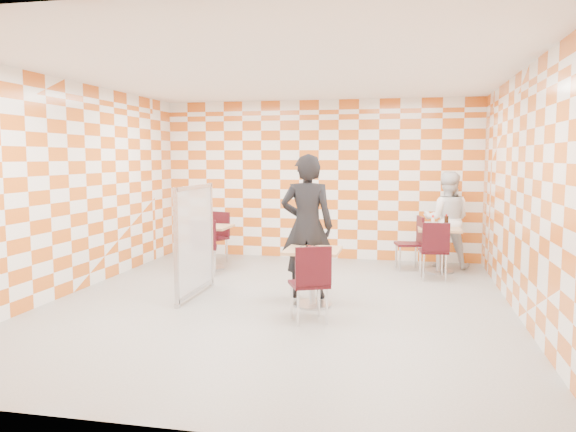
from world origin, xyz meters
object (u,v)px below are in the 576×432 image
(chair_second_side, at_px, (414,239))
(main_table, at_px, (313,267))
(chair_second_front, at_px, (435,246))
(chair_empty_far, at_px, (217,233))
(man_dark, at_px, (307,226))
(chair_main_front, at_px, (311,278))
(partition, at_px, (195,240))
(soda_bottle, at_px, (446,222))
(sport_bottle, at_px, (433,222))
(empty_table, at_px, (210,240))
(chair_empty_near, at_px, (203,243))
(man_white, at_px, (447,220))
(second_table, at_px, (439,242))

(chair_second_side, bearing_deg, main_table, -116.24)
(chair_second_front, relative_size, chair_empty_far, 1.00)
(chair_empty_far, xyz_separation_m, man_dark, (2.07, -2.23, 0.44))
(chair_second_front, relative_size, chair_second_side, 1.00)
(chair_main_front, height_order, partition, partition)
(main_table, bearing_deg, partition, 173.57)
(soda_bottle, bearing_deg, sport_bottle, 156.31)
(man_dark, height_order, sport_bottle, man_dark)
(chair_second_side, distance_m, sport_bottle, 0.43)
(chair_main_front, distance_m, partition, 2.06)
(empty_table, relative_size, chair_empty_near, 0.81)
(man_white, xyz_separation_m, sport_bottle, (-0.25, -0.35, -0.00))
(partition, xyz_separation_m, sport_bottle, (3.31, 2.52, 0.05))
(second_table, relative_size, chair_empty_near, 0.81)
(chair_second_front, xyz_separation_m, man_white, (0.26, 1.17, 0.30))
(main_table, height_order, second_table, same)
(chair_second_side, xyz_separation_m, chair_empty_near, (-3.36, -1.18, 0.00))
(man_dark, relative_size, sport_bottle, 9.87)
(chair_main_front, xyz_separation_m, chair_empty_near, (-2.16, 2.28, 0.00))
(chair_empty_far, bearing_deg, empty_table, -82.30)
(chair_empty_far, bearing_deg, partition, -77.67)
(chair_main_front, relative_size, chair_second_side, 1.00)
(partition, bearing_deg, soda_bottle, 34.57)
(second_table, relative_size, partition, 0.48)
(chair_main_front, relative_size, man_white, 0.55)
(man_dark, relative_size, man_white, 1.17)
(empty_table, xyz_separation_m, chair_second_side, (3.46, 0.60, 0.04))
(chair_second_side, bearing_deg, partition, -140.48)
(chair_empty_near, bearing_deg, chair_empty_far, 98.74)
(main_table, distance_m, man_white, 3.60)
(empty_table, bearing_deg, man_dark, -39.01)
(chair_empty_near, height_order, sport_bottle, sport_bottle)
(empty_table, xyz_separation_m, chair_empty_near, (0.10, -0.58, 0.04))
(chair_main_front, bearing_deg, man_dark, 102.09)
(empty_table, height_order, chair_main_front, chair_main_front)
(chair_second_side, xyz_separation_m, chair_empty_far, (-3.54, 0.02, 0.00))
(second_table, distance_m, soda_bottle, 0.36)
(sport_bottle, bearing_deg, partition, -142.68)
(partition, relative_size, man_dark, 0.79)
(sport_bottle, distance_m, soda_bottle, 0.23)
(chair_empty_near, bearing_deg, main_table, -35.98)
(chair_main_front, distance_m, chair_empty_near, 3.14)
(chair_second_front, bearing_deg, main_table, -130.59)
(man_white, bearing_deg, partition, 42.87)
(chair_second_front, relative_size, chair_empty_near, 1.00)
(soda_bottle, bearing_deg, man_white, 84.78)
(main_table, xyz_separation_m, chair_main_front, (0.11, -0.79, 0.04))
(empty_table, bearing_deg, chair_empty_near, -80.17)
(partition, bearing_deg, chair_second_side, 39.52)
(second_table, xyz_separation_m, chair_second_side, (-0.41, 0.09, 0.04))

